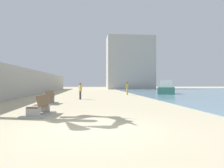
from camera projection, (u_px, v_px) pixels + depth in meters
ground_plane at (90, 96)px, 25.02m from camera, size 120.00×120.00×0.00m
seawall at (25, 83)px, 24.21m from camera, size 0.80×64.00×3.22m
bench_near at (39, 110)px, 10.02m from camera, size 1.33×2.21×0.98m
bench_far at (48, 101)px, 15.36m from camera, size 1.38×2.23×0.98m
person_walking at (80, 90)px, 19.58m from camera, size 0.33×0.46×1.58m
person_standing at (127, 87)px, 27.19m from camera, size 0.37×0.43×1.72m
boat_distant at (166, 89)px, 29.27m from camera, size 3.75×5.11×1.90m
harbor_building at (130, 63)px, 53.94m from camera, size 12.00×6.00×13.46m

